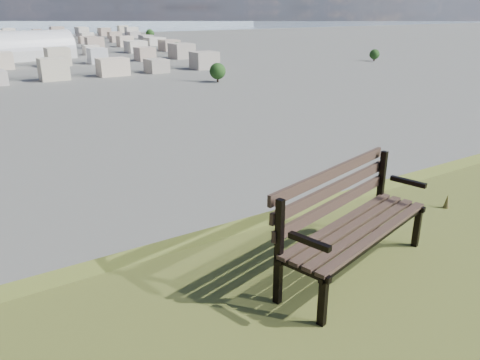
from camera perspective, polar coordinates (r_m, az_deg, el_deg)
park_bench at (r=4.42m, az=13.17°, el=-4.28°), size 1.92×1.03×0.96m
arena at (r=293.47m, az=-24.53°, el=14.13°), size 51.26×29.09×20.39m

